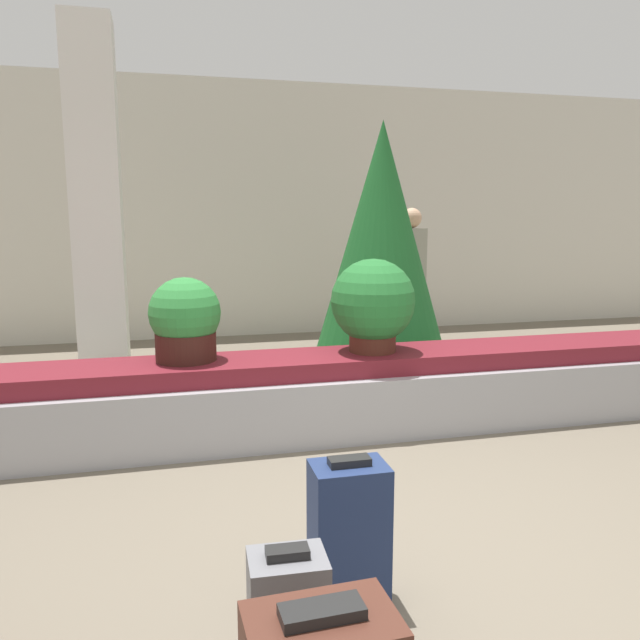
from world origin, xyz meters
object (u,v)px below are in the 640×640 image
at_px(pillar, 97,209).
at_px(potted_plant_1, 185,320).
at_px(suitcase_0, 349,535).
at_px(decorated_tree, 381,245).
at_px(suitcase_3, 288,627).
at_px(traveler_0, 411,266).
at_px(potted_plant_0, 373,304).

xyz_separation_m(pillar, potted_plant_1, (0.67, -1.61, -0.76)).
bearing_deg(suitcase_0, decorated_tree, 69.07).
bearing_deg(suitcase_3, traveler_0, 66.79).
xyz_separation_m(suitcase_0, potted_plant_1, (-0.54, 2.06, 0.54)).
bearing_deg(potted_plant_0, potted_plant_1, 178.17).
bearing_deg(suitcase_0, suitcase_3, -127.62).
relative_size(pillar, traveler_0, 1.96).
bearing_deg(potted_plant_1, potted_plant_0, -1.83).
xyz_separation_m(potted_plant_1, traveler_0, (2.63, 2.43, 0.12)).
relative_size(pillar, decorated_tree, 1.35).
height_order(suitcase_0, traveler_0, traveler_0).
bearing_deg(potted_plant_0, suitcase_3, -114.58).
xyz_separation_m(suitcase_0, potted_plant_0, (0.79, 2.02, 0.61)).
bearing_deg(traveler_0, decorated_tree, 52.58).
height_order(pillar, potted_plant_0, pillar).
height_order(suitcase_0, potted_plant_0, potted_plant_0).
xyz_separation_m(pillar, suitcase_0, (1.21, -3.68, -1.30)).
bearing_deg(decorated_tree, suitcase_3, -113.82).
xyz_separation_m(pillar, traveler_0, (3.30, 0.82, -0.63)).
height_order(suitcase_3, traveler_0, traveler_0).
xyz_separation_m(suitcase_3, potted_plant_1, (-0.21, 2.48, 0.60)).
bearing_deg(suitcase_0, traveler_0, 65.73).
bearing_deg(pillar, decorated_tree, -11.30).
xyz_separation_m(suitcase_0, traveler_0, (2.09, 4.50, 0.67)).
bearing_deg(decorated_tree, potted_plant_0, -112.21).
height_order(suitcase_0, decorated_tree, decorated_tree).
xyz_separation_m(traveler_0, decorated_tree, (-0.83, -1.31, 0.31)).
height_order(suitcase_3, decorated_tree, decorated_tree).
bearing_deg(pillar, traveler_0, 13.91).
distance_m(potted_plant_1, decorated_tree, 2.16).
relative_size(pillar, potted_plant_0, 4.75).
distance_m(pillar, potted_plant_0, 2.68).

